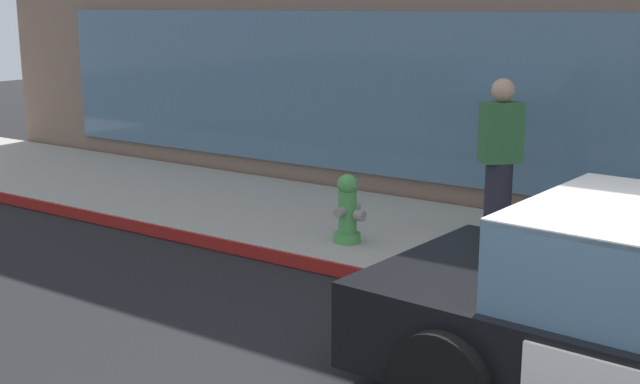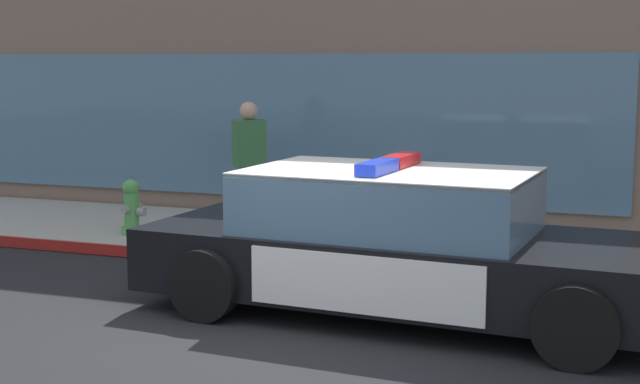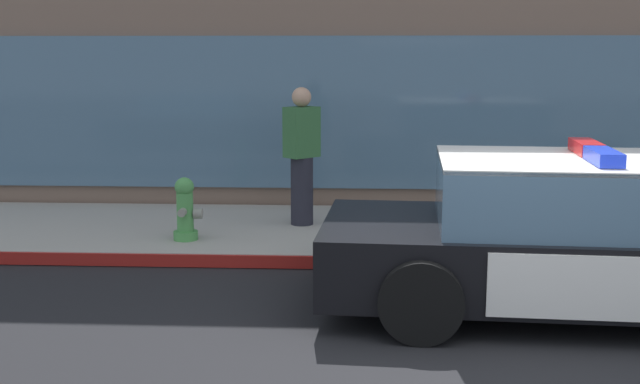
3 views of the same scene
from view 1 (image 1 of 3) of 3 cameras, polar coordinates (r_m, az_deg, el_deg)
name	(u,v)px [view 1 (image 1 of 3)]	position (r m, az deg, el deg)	size (l,w,h in m)	color
fire_hydrant	(348,209)	(8.57, 1.94, -1.22)	(0.34, 0.39, 0.73)	#4C994C
pedestrian_on_sidewalk	(500,161)	(8.67, 12.32, 2.11)	(0.47, 0.47, 1.71)	#23232D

